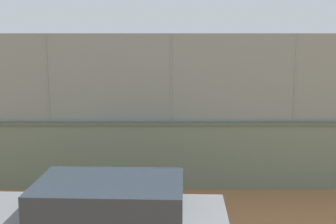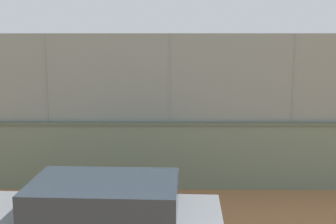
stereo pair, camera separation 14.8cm
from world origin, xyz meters
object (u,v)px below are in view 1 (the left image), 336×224
player_at_service_line (119,100)px  sports_ball (182,118)px  player_crossing_court (165,100)px  player_baseline_waiting (177,110)px  spare_ball_by_wall (230,178)px

player_at_service_line → sports_ball: player_at_service_line is taller
player_crossing_court → player_at_service_line: bearing=14.9°
player_baseline_waiting → player_crossing_court: 3.24m
player_crossing_court → sports_ball: bearing=96.6°
player_baseline_waiting → sports_ball: bearing=93.3°
player_baseline_waiting → spare_ball_by_wall: size_ratio=18.52×
sports_ball → player_at_service_line: bearing=-58.3°
player_baseline_waiting → player_at_service_line: 3.81m
player_crossing_court → sports_ball: size_ratio=6.47×
player_at_service_line → sports_ball: size_ratio=6.99×
player_baseline_waiting → player_crossing_court: size_ratio=1.00×
spare_ball_by_wall → player_at_service_line: bearing=-66.6°
player_baseline_waiting → spare_ball_by_wall: 6.96m
spare_ball_by_wall → player_baseline_waiting: bearing=-79.5°
player_crossing_court → player_baseline_waiting: bearing=98.9°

